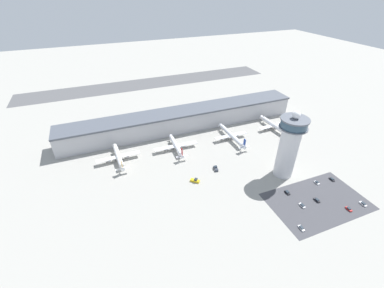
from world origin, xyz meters
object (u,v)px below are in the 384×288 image
at_px(airplane_gate_delta, 274,125).
at_px(car_yellow_taxi, 301,228).
at_px(car_blue_compact, 302,206).
at_px(car_red_hatchback, 287,192).
at_px(service_truck_baggage, 216,168).
at_px(car_white_wagon, 317,183).
at_px(airplane_gate_alpha, 118,157).
at_px(airplane_gate_charlie, 232,135).
at_px(car_silver_sedan, 332,179).
at_px(control_tower, 289,145).
at_px(service_truck_catering, 296,142).
at_px(car_black_suv, 363,204).
at_px(car_green_van, 349,209).
at_px(service_truck_fuel, 195,181).
at_px(airplane_gate_bravo, 176,146).
at_px(car_navy_sedan, 317,200).

relative_size(airplane_gate_delta, car_yellow_taxi, 8.70).
bearing_deg(car_blue_compact, car_red_hatchback, 94.35).
xyz_separation_m(service_truck_baggage, car_white_wagon, (60.00, -40.75, -0.41)).
bearing_deg(airplane_gate_alpha, airplane_gate_charlie, -2.18).
bearing_deg(car_silver_sedan, airplane_gate_alpha, 150.32).
distance_m(service_truck_baggage, car_red_hatchback, 53.26).
relative_size(control_tower, car_yellow_taxi, 11.30).
xyz_separation_m(airplane_gate_delta, service_truck_catering, (3.57, -27.63, -3.25)).
height_order(car_black_suv, car_red_hatchback, car_black_suv).
bearing_deg(car_blue_compact, car_black_suv, -19.62).
height_order(service_truck_catering, car_white_wagon, service_truck_catering).
bearing_deg(car_black_suv, airplane_gate_charlie, 111.51).
height_order(control_tower, car_green_van, control_tower).
height_order(airplane_gate_delta, car_blue_compact, airplane_gate_delta).
xyz_separation_m(car_yellow_taxi, car_green_van, (38.16, 0.74, 0.02)).
bearing_deg(airplane_gate_delta, service_truck_baggage, -155.60).
xyz_separation_m(car_blue_compact, car_white_wagon, (25.11, 13.59, 0.01)).
bearing_deg(car_red_hatchback, airplane_gate_delta, 59.39).
relative_size(service_truck_fuel, car_silver_sedan, 1.45).
height_order(airplane_gate_bravo, car_green_van, airplane_gate_bravo).
bearing_deg(airplane_gate_alpha, control_tower, -28.59).
bearing_deg(service_truck_fuel, car_black_suv, -33.28).
distance_m(control_tower, car_blue_compact, 41.29).
height_order(service_truck_fuel, car_silver_sedan, service_truck_fuel).
height_order(car_blue_compact, car_black_suv, car_black_suv).
relative_size(airplane_gate_bravo, service_truck_fuel, 5.74).
bearing_deg(car_black_suv, car_red_hatchback, 145.35).
distance_m(car_green_van, car_red_hatchback, 37.26).
bearing_deg(car_green_van, car_silver_sedan, 63.42).
height_order(car_silver_sedan, car_white_wagon, car_white_wagon).
bearing_deg(car_silver_sedan, car_navy_sedan, -154.63).
height_order(service_truck_catering, car_yellow_taxi, service_truck_catering).
height_order(airplane_gate_alpha, car_navy_sedan, airplane_gate_alpha).
height_order(car_white_wagon, car_navy_sedan, car_navy_sedan).
distance_m(car_silver_sedan, car_yellow_taxi, 57.37).
xyz_separation_m(airplane_gate_charlie, car_white_wagon, (27.73, -74.84, -3.68)).
distance_m(service_truck_baggage, car_navy_sedan, 71.81).
bearing_deg(car_navy_sedan, airplane_gate_bravo, 126.32).
bearing_deg(service_truck_baggage, car_white_wagon, -34.18).
distance_m(car_black_suv, car_navy_sedan, 28.63).
distance_m(airplane_gate_delta, service_truck_baggage, 87.41).
relative_size(airplane_gate_delta, car_blue_compact, 8.77).
bearing_deg(car_green_van, control_tower, 109.70).
height_order(service_truck_catering, car_red_hatchback, service_truck_catering).
height_order(airplane_gate_delta, car_green_van, airplane_gate_delta).
bearing_deg(service_truck_catering, control_tower, -141.38).
bearing_deg(car_navy_sedan, car_blue_compact, -178.93).
bearing_deg(airplane_gate_bravo, airplane_gate_alpha, 178.35).
bearing_deg(airplane_gate_delta, car_green_van, -100.59).
height_order(car_green_van, car_navy_sedan, car_navy_sedan).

